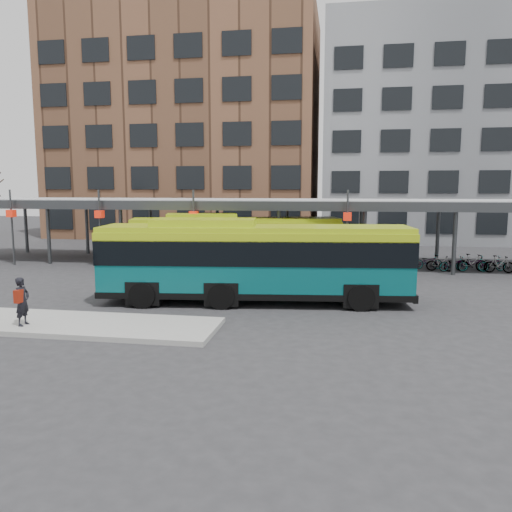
{
  "coord_description": "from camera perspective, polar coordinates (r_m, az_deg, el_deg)",
  "views": [
    {
      "loc": [
        5.6,
        -18.95,
        4.93
      ],
      "look_at": [
        1.82,
        3.46,
        1.8
      ],
      "focal_mm": 35.0,
      "sensor_mm": 36.0,
      "label": 1
    }
  ],
  "objects": [
    {
      "name": "bus_front",
      "position": [
        21.35,
        -0.26,
        -0.37
      ],
      "size": [
        13.31,
        4.23,
        3.61
      ],
      "rotation": [
        0.0,
        0.0,
        0.11
      ],
      "color": "#074D51",
      "rests_on": "ground"
    },
    {
      "name": "canopy",
      "position": [
        32.33,
        -0.5,
        6.03
      ],
      "size": [
        40.0,
        6.53,
        4.8
      ],
      "color": "#999B9E",
      "rests_on": "ground"
    },
    {
      "name": "bus_rear",
      "position": [
        29.97,
        -2.36,
        1.78
      ],
      "size": [
        12.58,
        5.82,
        3.4
      ],
      "rotation": [
        0.0,
        0.0,
        0.27
      ],
      "color": "#074D51",
      "rests_on": "ground"
    },
    {
      "name": "building_brick",
      "position": [
        53.63,
        -7.63,
        14.27
      ],
      "size": [
        26.0,
        14.0,
        22.0
      ],
      "primitive_type": "cube",
      "color": "brown",
      "rests_on": "ground"
    },
    {
      "name": "ground",
      "position": [
        20.36,
        -6.71,
        -6.22
      ],
      "size": [
        120.0,
        120.0,
        0.0
      ],
      "primitive_type": "plane",
      "color": "#28282B",
      "rests_on": "ground"
    },
    {
      "name": "bike_rack",
      "position": [
        32.05,
        22.79,
        -0.76
      ],
      "size": [
        5.62,
        1.61,
        1.05
      ],
      "color": "slate",
      "rests_on": "ground"
    },
    {
      "name": "building_grey",
      "position": [
        52.24,
        21.59,
        12.87
      ],
      "size": [
        24.0,
        14.0,
        20.0
      ],
      "primitive_type": "cube",
      "color": "slate",
      "rests_on": "ground"
    },
    {
      "name": "pedestrian",
      "position": [
        19.07,
        -25.16,
        -4.69
      ],
      "size": [
        0.42,
        0.65,
        1.69
      ],
      "rotation": [
        0.0,
        0.0,
        1.54
      ],
      "color": "black",
      "rests_on": "boarding_island"
    },
    {
      "name": "boarding_island",
      "position": [
        20.02,
        -24.65,
        -6.87
      ],
      "size": [
        14.0,
        3.0,
        0.18
      ],
      "primitive_type": "cube",
      "color": "gray",
      "rests_on": "ground"
    }
  ]
}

